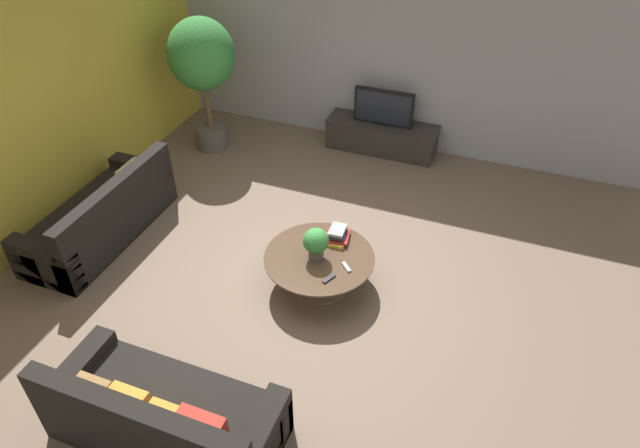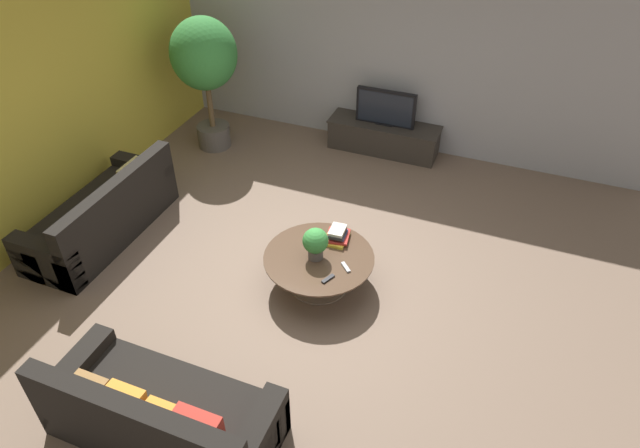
# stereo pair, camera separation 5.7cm
# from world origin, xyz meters

# --- Properties ---
(ground_plane) EXTENTS (24.00, 24.00, 0.00)m
(ground_plane) POSITION_xyz_m (0.00, 0.00, 0.00)
(ground_plane) COLOR brown
(back_wall_stone) EXTENTS (7.40, 0.12, 3.00)m
(back_wall_stone) POSITION_xyz_m (0.00, 3.26, 1.50)
(back_wall_stone) COLOR #939399
(back_wall_stone) RESTS_ON ground
(side_wall_left) EXTENTS (0.12, 7.40, 3.00)m
(side_wall_left) POSITION_xyz_m (-3.26, 0.20, 1.50)
(side_wall_left) COLOR gold
(side_wall_left) RESTS_ON ground
(media_console) EXTENTS (1.65, 0.50, 0.45)m
(media_console) POSITION_xyz_m (0.08, 2.94, 0.24)
(media_console) COLOR #2D2823
(media_console) RESTS_ON ground
(television) EXTENTS (0.87, 0.13, 0.52)m
(television) POSITION_xyz_m (0.08, 2.94, 0.71)
(television) COLOR black
(television) RESTS_ON media_console
(coffee_table) EXTENTS (1.20, 1.20, 0.41)m
(coffee_table) POSITION_xyz_m (0.26, -0.12, 0.29)
(coffee_table) COLOR #756656
(coffee_table) RESTS_ON ground
(couch_by_wall) EXTENTS (0.84, 2.02, 0.84)m
(couch_by_wall) POSITION_xyz_m (-2.49, -0.26, 0.29)
(couch_by_wall) COLOR black
(couch_by_wall) RESTS_ON ground
(couch_near_entry) EXTENTS (1.93, 0.84, 0.84)m
(couch_near_entry) POSITION_xyz_m (-0.26, -2.34, 0.29)
(couch_near_entry) COLOR black
(couch_near_entry) RESTS_ON ground
(potted_palm_tall) EXTENTS (0.94, 0.94, 1.96)m
(potted_palm_tall) POSITION_xyz_m (-2.36, 2.13, 1.34)
(potted_palm_tall) COLOR #514C47
(potted_palm_tall) RESTS_ON ground
(potted_plant_tabletop) EXTENTS (0.28, 0.28, 0.37)m
(potted_plant_tabletop) POSITION_xyz_m (0.23, -0.14, 0.61)
(potted_plant_tabletop) COLOR #514C47
(potted_plant_tabletop) RESTS_ON coffee_table
(book_stack) EXTENTS (0.29, 0.33, 0.15)m
(book_stack) POSITION_xyz_m (0.34, 0.22, 0.47)
(book_stack) COLOR gold
(book_stack) RESTS_ON coffee_table
(remote_black) EXTENTS (0.10, 0.16, 0.02)m
(remote_black) POSITION_xyz_m (0.48, -0.42, 0.42)
(remote_black) COLOR black
(remote_black) RESTS_ON coffee_table
(remote_silver) EXTENTS (0.14, 0.14, 0.02)m
(remote_silver) POSITION_xyz_m (0.59, -0.18, 0.42)
(remote_silver) COLOR gray
(remote_silver) RESTS_ON coffee_table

